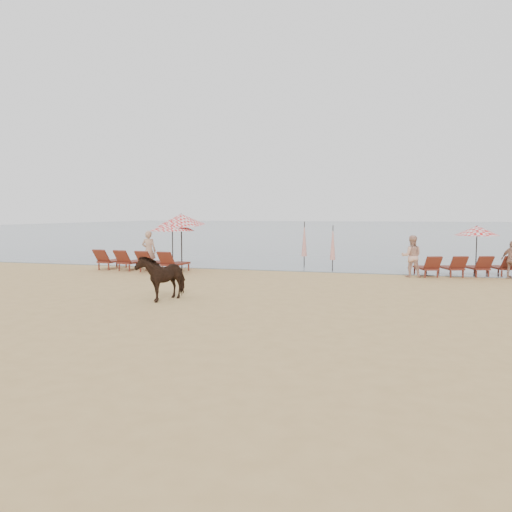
{
  "coord_description": "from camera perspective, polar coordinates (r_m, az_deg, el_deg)",
  "views": [
    {
      "loc": [
        4.62,
        -11.64,
        2.58
      ],
      "look_at": [
        0.0,
        5.0,
        1.1
      ],
      "focal_mm": 35.0,
      "sensor_mm": 36.0,
      "label": 1
    }
  ],
  "objects": [
    {
      "name": "ground",
      "position": [
        12.79,
        -6.05,
        -6.77
      ],
      "size": [
        120.0,
        120.0,
        0.0
      ],
      "primitive_type": "plane",
      "color": "tan",
      "rests_on": "ground"
    },
    {
      "name": "sea",
      "position": [
        91.79,
        12.64,
        3.17
      ],
      "size": [
        160.0,
        140.0,
        0.06
      ],
      "primitive_type": "cube",
      "color": "#51606B",
      "rests_on": "ground"
    },
    {
      "name": "lounger_cluster_left",
      "position": [
        22.98,
        -13.09,
        -0.55
      ],
      "size": [
        4.26,
        2.21,
        0.65
      ],
      "rotation": [
        0.0,
        0.0,
        -0.12
      ],
      "color": "maroon",
      "rests_on": "ground"
    },
    {
      "name": "lounger_cluster_right",
      "position": [
        22.15,
        22.83,
        -1.1
      ],
      "size": [
        4.07,
        2.69,
        0.6
      ],
      "rotation": [
        0.0,
        0.0,
        0.32
      ],
      "color": "maroon",
      "rests_on": "ground"
    },
    {
      "name": "umbrella_open_left_a",
      "position": [
        22.41,
        -9.55,
        3.4
      ],
      "size": [
        1.98,
        1.98,
        2.25
      ],
      "rotation": [
        0.0,
        0.0,
        0.24
      ],
      "color": "black",
      "rests_on": "ground"
    },
    {
      "name": "umbrella_open_left_b",
      "position": [
        22.72,
        -8.54,
        4.15
      ],
      "size": [
        2.09,
        2.13,
        2.66
      ],
      "rotation": [
        0.0,
        0.0,
        -0.17
      ],
      "color": "black",
      "rests_on": "ground"
    },
    {
      "name": "umbrella_open_right",
      "position": [
        22.0,
        23.95,
        2.66
      ],
      "size": [
        1.71,
        1.71,
        2.09
      ],
      "rotation": [
        0.0,
        0.0,
        0.35
      ],
      "color": "black",
      "rests_on": "ground"
    },
    {
      "name": "umbrella_closed_left",
      "position": [
        23.87,
        5.55,
        1.92
      ],
      "size": [
        0.27,
        0.27,
        2.19
      ],
      "rotation": [
        0.0,
        0.0,
        0.4
      ],
      "color": "black",
      "rests_on": "ground"
    },
    {
      "name": "umbrella_closed_right",
      "position": [
        22.6,
        8.77,
        1.48
      ],
      "size": [
        0.25,
        0.25,
        2.04
      ],
      "rotation": [
        0.0,
        0.0,
        -0.08
      ],
      "color": "black",
      "rests_on": "ground"
    },
    {
      "name": "cow",
      "position": [
        15.2,
        -10.65,
        -2.35
      ],
      "size": [
        1.15,
        1.76,
        1.37
      ],
      "primitive_type": "imported",
      "rotation": [
        0.0,
        0.0,
        -0.28
      ],
      "color": "black",
      "rests_on": "ground"
    },
    {
      "name": "beachgoer_left",
      "position": [
        22.98,
        -12.15,
        0.6
      ],
      "size": [
        0.68,
        0.47,
        1.8
      ],
      "primitive_type": "imported",
      "rotation": [
        0.0,
        0.0,
        3.2
      ],
      "color": "tan",
      "rests_on": "ground"
    },
    {
      "name": "beachgoer_right_a",
      "position": [
        21.17,
        17.35,
        -0.02
      ],
      "size": [
        0.86,
        0.69,
        1.69
      ],
      "primitive_type": "imported",
      "rotation": [
        0.0,
        0.0,
        3.2
      ],
      "color": "#D79F86",
      "rests_on": "ground"
    },
    {
      "name": "beachgoer_right_b",
      "position": [
        22.08,
        27.24,
        -0.38
      ],
      "size": [
        0.91,
        0.86,
        1.51
      ],
      "primitive_type": "imported",
      "rotation": [
        0.0,
        0.0,
        2.42
      ],
      "color": "tan",
      "rests_on": "ground"
    }
  ]
}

